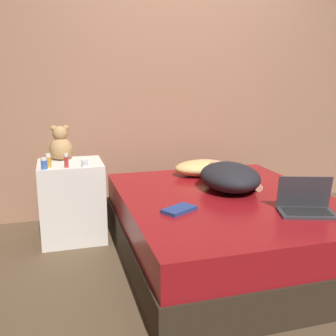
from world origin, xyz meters
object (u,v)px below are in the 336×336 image
bottle_blue (44,164)px  bottle_amber (49,161)px  teddy_bear (61,145)px  book (179,210)px  bottle_clear (84,163)px  bottle_red (66,161)px  pillow (202,168)px  laptop (306,205)px  person_lying (229,176)px

bottle_blue → bottle_amber: bearing=57.9°
teddy_bear → bottle_amber: (-0.10, -0.26, -0.07)m
book → bottle_clear: bearing=127.5°
bottle_red → teddy_bear: bearing=95.8°
pillow → bottle_red: bearing=-173.0°
laptop → bottle_amber: bottle_amber is taller
person_lying → bottle_amber: bottle_amber is taller
person_lying → bottle_clear: (-1.05, 0.30, 0.10)m
person_lying → laptop: bearing=-63.1°
teddy_bear → bottle_blue: bearing=-112.9°
pillow → laptop: (0.28, -1.08, -0.02)m
laptop → bottle_red: bearing=164.8°
bottle_blue → pillow: bearing=6.6°
teddy_bear → book: size_ratio=1.13×
bottle_red → bottle_amber: bearing=162.4°
laptop → bottle_blue: size_ratio=4.64×
bottle_clear → bottle_red: 0.13m
pillow → laptop: 1.12m
teddy_bear → laptop: bearing=-40.6°
person_lying → bottle_amber: 1.36m
laptop → bottle_blue: bottle_blue is taller
bottle_red → bottle_blue: bearing=-176.7°
bottle_blue → book: size_ratio=0.34×
book → bottle_amber: bearing=136.5°
teddy_bear → bottle_blue: size_ratio=3.37×
book → person_lying: bearing=36.7°
laptop → bottle_amber: bearing=166.0°
person_lying → teddy_bear: 1.37m
bottle_red → pillow: bearing=7.0°
bottle_red → bottle_clear: bearing=-7.2°
pillow → bottle_blue: 1.31m
bottle_clear → bottle_blue: bottle_blue is taller
bottle_clear → laptop: bearing=-35.8°
laptop → book: 0.79m
person_lying → laptop: 0.67m
teddy_bear → bottle_red: (0.03, -0.30, -0.07)m
person_lying → book: person_lying is taller
pillow → bottle_amber: (-1.26, -0.10, 0.16)m
bottle_clear → bottle_amber: size_ratio=0.54×
bottle_blue → laptop: bearing=-30.7°
person_lying → bottle_blue: 1.38m
teddy_bear → bottle_clear: 0.36m
bottle_amber → person_lying: bearing=-15.2°
bottle_blue → bottle_red: size_ratio=0.81×
pillow → bottle_amber: bearing=-175.5°
laptop → bottle_red: 1.71m
laptop → teddy_bear: teddy_bear is taller
bottle_clear → book: 0.89m
bottle_blue → bottle_red: bearing=3.3°
pillow → teddy_bear: bearing=172.3°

